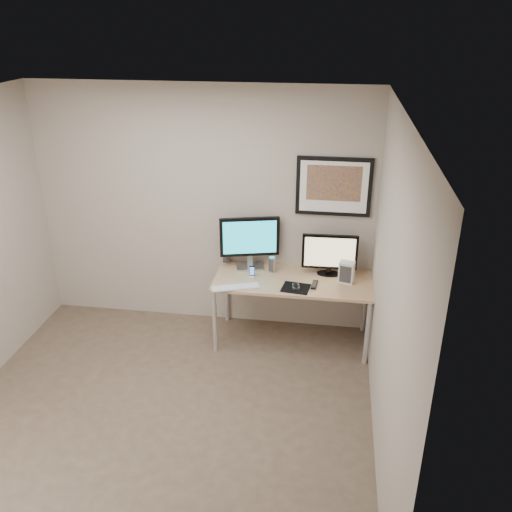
# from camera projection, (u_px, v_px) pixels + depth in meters

# --- Properties ---
(floor) EXTENTS (3.60, 3.60, 0.00)m
(floor) POSITION_uv_depth(u_px,v_px,m) (163.00, 415.00, 4.72)
(floor) COLOR #4E3E31
(floor) RESTS_ON ground
(room) EXTENTS (3.60, 3.60, 3.60)m
(room) POSITION_uv_depth(u_px,v_px,m) (166.00, 221.00, 4.44)
(room) COLOR white
(room) RESTS_ON ground
(desk) EXTENTS (1.60, 0.70, 0.73)m
(desk) POSITION_uv_depth(u_px,v_px,m) (293.00, 285.00, 5.53)
(desk) COLOR #976F49
(desk) RESTS_ON floor
(framed_art) EXTENTS (0.75, 0.04, 0.60)m
(framed_art) POSITION_uv_depth(u_px,v_px,m) (334.00, 187.00, 5.38)
(framed_art) COLOR black
(framed_art) RESTS_ON room
(monitor_large) EXTENTS (0.61, 0.26, 0.56)m
(monitor_large) POSITION_uv_depth(u_px,v_px,m) (250.00, 240.00, 5.61)
(monitor_large) COLOR #B6B6BB
(monitor_large) RESTS_ON desk
(monitor_tv) EXTENTS (0.56, 0.14, 0.44)m
(monitor_tv) POSITION_uv_depth(u_px,v_px,m) (330.00, 254.00, 5.50)
(monitor_tv) COLOR black
(monitor_tv) RESTS_ON desk
(speaker_left) EXTENTS (0.07, 0.07, 0.18)m
(speaker_left) POSITION_uv_depth(u_px,v_px,m) (226.00, 255.00, 5.82)
(speaker_left) COLOR #B6B6BB
(speaker_left) RESTS_ON desk
(speaker_right) EXTENTS (0.08, 0.08, 0.16)m
(speaker_right) POSITION_uv_depth(u_px,v_px,m) (272.00, 264.00, 5.63)
(speaker_right) COLOR #B6B6BB
(speaker_right) RESTS_ON desk
(phone_dock) EXTENTS (0.06, 0.06, 0.13)m
(phone_dock) POSITION_uv_depth(u_px,v_px,m) (252.00, 271.00, 5.52)
(phone_dock) COLOR black
(phone_dock) RESTS_ON desk
(keyboard) EXTENTS (0.49, 0.28, 0.02)m
(keyboard) POSITION_uv_depth(u_px,v_px,m) (235.00, 287.00, 5.32)
(keyboard) COLOR silver
(keyboard) RESTS_ON desk
(mousepad) EXTENTS (0.30, 0.27, 0.00)m
(mousepad) POSITION_uv_depth(u_px,v_px,m) (296.00, 288.00, 5.32)
(mousepad) COLOR black
(mousepad) RESTS_ON desk
(mouse) EXTENTS (0.08, 0.11, 0.04)m
(mouse) POSITION_uv_depth(u_px,v_px,m) (296.00, 286.00, 5.32)
(mouse) COLOR black
(mouse) RESTS_ON mousepad
(remote) EXTENTS (0.06, 0.18, 0.02)m
(remote) POSITION_uv_depth(u_px,v_px,m) (314.00, 284.00, 5.37)
(remote) COLOR black
(remote) RESTS_ON desk
(fan_unit) EXTENTS (0.17, 0.14, 0.22)m
(fan_unit) POSITION_uv_depth(u_px,v_px,m) (347.00, 272.00, 5.39)
(fan_unit) COLOR silver
(fan_unit) RESTS_ON desk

